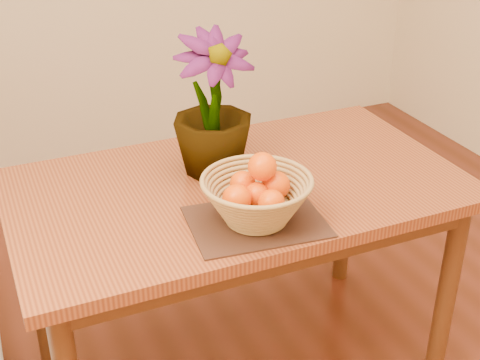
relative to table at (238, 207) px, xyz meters
name	(u,v)px	position (x,y,z in m)	size (l,w,h in m)	color
table	(238,207)	(0.00, 0.00, 0.00)	(1.40, 0.80, 0.75)	brown
placemat	(256,222)	(-0.05, -0.24, 0.09)	(0.37, 0.28, 0.01)	#3C2015
wicker_basket	(257,201)	(-0.05, -0.24, 0.16)	(0.31, 0.31, 0.13)	#AF8149
orange_pile	(258,187)	(-0.04, -0.23, 0.20)	(0.21, 0.20, 0.14)	#F34303
potted_plant	(213,105)	(-0.04, 0.11, 0.31)	(0.25, 0.25, 0.45)	#154B16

